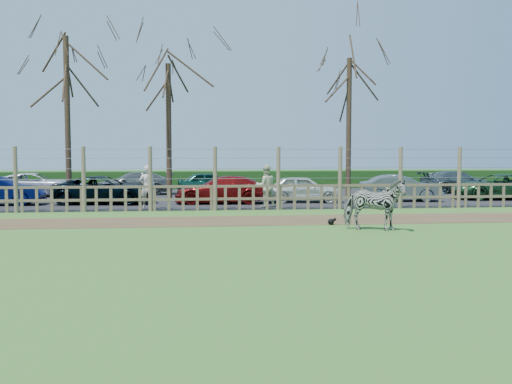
{
  "coord_description": "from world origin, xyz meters",
  "views": [
    {
      "loc": [
        -0.86,
        -14.28,
        2.28
      ],
      "look_at": [
        1.0,
        2.5,
        1.1
      ],
      "focal_mm": 40.0,
      "sensor_mm": 36.0,
      "label": 1
    }
  ],
  "objects": [
    {
      "name": "ground",
      "position": [
        0.0,
        0.0,
        0.0
      ],
      "size": [
        120.0,
        120.0,
        0.0
      ],
      "primitive_type": "plane",
      "color": "#6D9A43",
      "rests_on": "ground"
    },
    {
      "name": "dirt_strip",
      "position": [
        0.0,
        4.5,
        0.01
      ],
      "size": [
        34.0,
        2.8,
        0.01
      ],
      "primitive_type": "cube",
      "color": "brown",
      "rests_on": "ground"
    },
    {
      "name": "asphalt",
      "position": [
        0.0,
        14.5,
        0.02
      ],
      "size": [
        44.0,
        13.0,
        0.04
      ],
      "primitive_type": "cube",
      "color": "#232326",
      "rests_on": "ground"
    },
    {
      "name": "hedge",
      "position": [
        0.0,
        21.5,
        0.55
      ],
      "size": [
        46.0,
        2.0,
        1.1
      ],
      "primitive_type": "cube",
      "color": "#1E4716",
      "rests_on": "ground"
    },
    {
      "name": "fence",
      "position": [
        0.0,
        8.0,
        0.8
      ],
      "size": [
        30.16,
        0.16,
        2.5
      ],
      "color": "brown",
      "rests_on": "ground"
    },
    {
      "name": "tree_left",
      "position": [
        -6.5,
        12.5,
        5.62
      ],
      "size": [
        4.8,
        4.8,
        7.88
      ],
      "color": "#3D2B1E",
      "rests_on": "ground"
    },
    {
      "name": "tree_mid",
      "position": [
        -2.0,
        13.5,
        4.87
      ],
      "size": [
        4.8,
        4.8,
        6.83
      ],
      "color": "#3D2B1E",
      "rests_on": "ground"
    },
    {
      "name": "tree_right",
      "position": [
        7.0,
        14.0,
        5.24
      ],
      "size": [
        4.8,
        4.8,
        7.35
      ],
      "color": "#3D2B1E",
      "rests_on": "ground"
    },
    {
      "name": "zebra",
      "position": [
        4.37,
        1.73,
        0.76
      ],
      "size": [
        1.96,
        1.38,
        1.51
      ],
      "primitive_type": "imported",
      "rotation": [
        0.0,
        0.0,
        1.22
      ],
      "color": "gray",
      "rests_on": "ground"
    },
    {
      "name": "visitor_a",
      "position": [
        -2.66,
        8.48,
        0.9
      ],
      "size": [
        0.66,
        0.46,
        1.72
      ],
      "primitive_type": "imported",
      "rotation": [
        0.0,
        0.0,
        3.22
      ],
      "color": "beige",
      "rests_on": "asphalt"
    },
    {
      "name": "visitor_b",
      "position": [
        2.09,
        8.74,
        0.9
      ],
      "size": [
        0.91,
        0.75,
        1.72
      ],
      "primitive_type": "imported",
      "rotation": [
        0.0,
        0.0,
        3.26
      ],
      "color": "beige",
      "rests_on": "asphalt"
    },
    {
      "name": "crow",
      "position": [
        3.46,
        3.14,
        0.11
      ],
      "size": [
        0.27,
        0.2,
        0.22
      ],
      "color": "black",
      "rests_on": "ground"
    },
    {
      "name": "car_2",
      "position": [
        -4.7,
        11.02,
        0.64
      ],
      "size": [
        4.5,
        2.43,
        1.2
      ],
      "primitive_type": "imported",
      "rotation": [
        0.0,
        0.0,
        1.47
      ],
      "color": "black",
      "rests_on": "asphalt"
    },
    {
      "name": "car_3",
      "position": [
        0.41,
        10.65,
        0.64
      ],
      "size": [
        4.24,
        1.97,
        1.2
      ],
      "primitive_type": "imported",
      "rotation": [
        0.0,
        0.0,
        4.64
      ],
      "color": "maroon",
      "rests_on": "asphalt"
    },
    {
      "name": "car_4",
      "position": [
        4.04,
        10.83,
        0.64
      ],
      "size": [
        3.66,
        1.82,
        1.2
      ],
      "primitive_type": "imported",
      "rotation": [
        0.0,
        0.0,
        1.45
      ],
      "color": "silver",
      "rests_on": "asphalt"
    },
    {
      "name": "car_5",
      "position": [
        8.59,
        10.9,
        0.64
      ],
      "size": [
        3.77,
        1.72,
        1.2
      ],
      "primitive_type": "imported",
      "rotation": [
        0.0,
        0.0,
        1.45
      ],
      "color": "slate",
      "rests_on": "asphalt"
    },
    {
      "name": "car_6",
      "position": [
        13.55,
        11.36,
        0.64
      ],
      "size": [
        4.48,
        2.38,
        1.2
      ],
      "primitive_type": "imported",
      "rotation": [
        0.0,
        0.0,
        4.62
      ],
      "color": "#20502A",
      "rests_on": "asphalt"
    },
    {
      "name": "car_8",
      "position": [
        -8.88,
        15.67,
        0.64
      ],
      "size": [
        4.5,
        2.41,
        1.2
      ],
      "primitive_type": "imported",
      "rotation": [
        0.0,
        0.0,
        1.67
      ],
      "color": "silver",
      "rests_on": "asphalt"
    },
    {
      "name": "car_9",
      "position": [
        -4.03,
        16.33,
        0.64
      ],
      "size": [
        4.33,
        2.23,
        1.2
      ],
      "primitive_type": "imported",
      "rotation": [
        0.0,
        0.0,
        4.85
      ],
      "color": "#5C6261",
      "rests_on": "asphalt"
    },
    {
      "name": "car_10",
      "position": [
        0.06,
        16.01,
        0.64
      ],
      "size": [
        3.62,
        1.67,
        1.2
      ],
      "primitive_type": "imported",
      "rotation": [
        0.0,
        0.0,
        1.64
      ],
      "color": "#114536",
      "rests_on": "asphalt"
    },
    {
      "name": "car_13",
      "position": [
        13.68,
        15.82,
        0.64
      ],
      "size": [
        4.26,
        2.03,
        1.2
      ],
      "primitive_type": "imported",
      "rotation": [
        0.0,
        0.0,
        1.66
      ],
      "color": "#4D5E61",
      "rests_on": "asphalt"
    }
  ]
}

